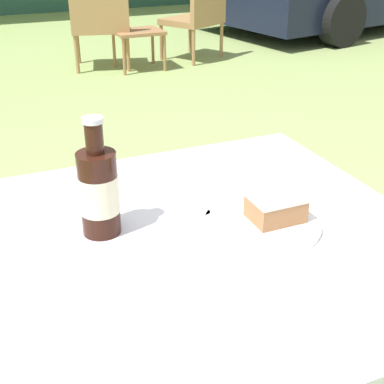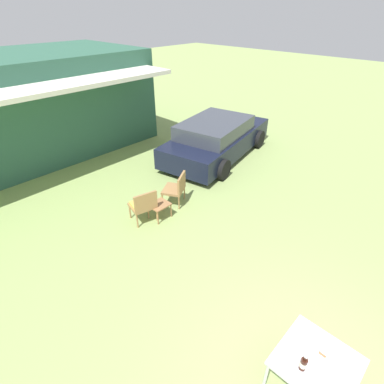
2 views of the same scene
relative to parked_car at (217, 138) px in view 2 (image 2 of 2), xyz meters
The scene contains 9 objects.
parked_car is the anchor object (origin of this frame).
wicker_chair_cushioned 4.08m from the parked_car, 164.29° to the right, with size 0.65×0.60×0.83m.
wicker_chair_plain 3.11m from the parked_car, 158.89° to the right, with size 0.72×0.69×0.83m.
garden_side_table 3.83m from the parked_car, 160.60° to the right, with size 0.46×0.40×0.38m.
patio_table 7.34m from the parked_car, 130.96° to the right, with size 0.89×0.89×0.76m.
cake_on_plate 7.27m from the parked_car, 130.14° to the right, with size 0.25×0.25×0.07m.
cola_bottle_near 7.41m from the parked_car, 132.64° to the right, with size 0.08×0.08×0.25m.
fork 7.32m from the parked_car, 130.76° to the right, with size 0.19×0.02×0.01m.
loose_bottle_cap 7.27m from the parked_car, 131.24° to the right, with size 0.03×0.03×0.01m.
Camera 2 is at (-2.42, -0.26, 4.33)m, focal length 28.00 mm.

